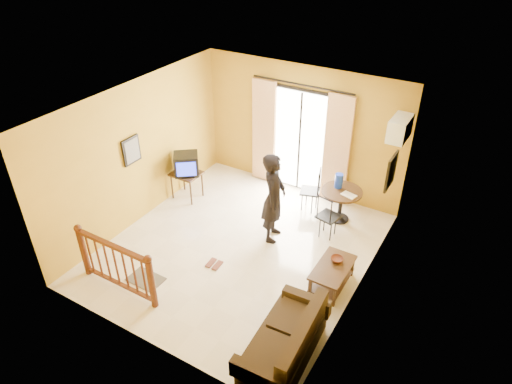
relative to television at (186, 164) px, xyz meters
The scene contains 19 objects.
ground 2.24m from the television, 25.93° to the right, with size 5.00×5.00×0.00m, color beige.
room_shell 2.25m from the television, 25.93° to the right, with size 5.00×5.00×5.00m.
balcony_door 2.44m from the television, 39.23° to the left, with size 2.25×0.14×2.46m.
tv_table 0.30m from the television, behind, with size 0.61×0.51×0.61m.
television is the anchor object (origin of this frame).
picture_left 1.37m from the television, 107.48° to the right, with size 0.05×0.42×0.52m.
dining_table 3.26m from the television, 16.04° to the left, with size 0.81×0.81×0.68m.
water_jug 3.16m from the television, 18.12° to the left, with size 0.16×0.16×0.30m, color #1433C4.
serving_tray 3.39m from the television, 13.60° to the left, with size 0.28×0.18×0.02m, color beige.
dining_chairs 2.96m from the television, 11.90° to the left, with size 1.17×1.13×0.95m.
air_conditioner 4.30m from the television, 14.75° to the left, with size 0.31×0.60×0.40m.
botanical_print 4.18m from the television, ahead, with size 0.05×0.50×0.60m.
coffee_table 3.88m from the television, 14.44° to the right, with size 0.52×0.93×0.41m.
bowl 3.82m from the television, 12.08° to the right, with size 0.21×0.21×0.07m, color #52271C.
sofa 4.57m from the television, 35.00° to the right, with size 0.83×1.65×0.77m.
standing_person 2.26m from the television, ahead, with size 0.65×0.43×1.78m, color black.
stair_balustrade 2.91m from the television, 75.67° to the right, with size 1.63×0.13×1.04m.
doormat 2.74m from the television, 69.03° to the right, with size 0.60×0.40×0.02m, color #514C41.
sandals 2.45m from the television, 41.59° to the right, with size 0.26×0.26×0.03m.
Camera 1 is at (3.61, -5.54, 5.46)m, focal length 32.00 mm.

